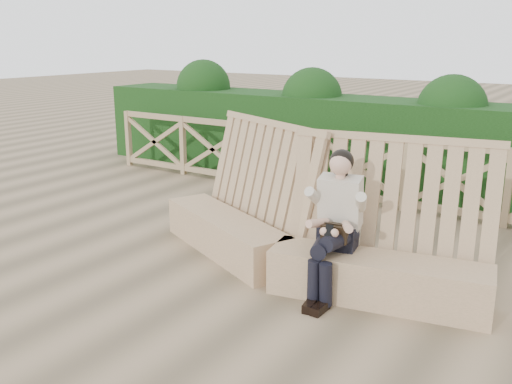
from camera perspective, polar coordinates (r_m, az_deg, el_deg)
The scene contains 5 objects.
ground at distance 6.22m, azimuth -3.00°, elevation -8.68°, with size 60.00×60.00×0.00m, color brown.
bench at distance 6.26m, azimuth 4.31°, elevation -4.59°, with size 4.18×1.58×1.59m.
woman at distance 5.69m, azimuth 7.98°, elevation -2.73°, with size 0.47×0.92×1.46m.
guardrail at distance 8.96m, azimuth 10.32°, elevation 2.32°, with size 10.10×0.09×1.10m.
hedge at distance 10.02m, azimuth 13.11°, elevation 4.67°, with size 12.00×1.20×1.50m, color black.
Camera 1 is at (3.39, -4.56, 2.52)m, focal length 40.00 mm.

